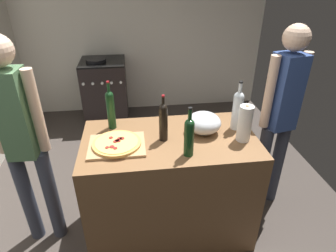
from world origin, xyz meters
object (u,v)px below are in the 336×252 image
person_in_stripes (22,138)px  wine_bottle_green (163,121)px  mixing_bowl (204,123)px  paper_towel_roll (245,123)px  stove (105,91)px  person_in_red (281,112)px  wine_bottle_clear (189,136)px  wine_bottle_dark (111,108)px  wine_bottle_amber (238,109)px  pizza (117,143)px

person_in_stripes → wine_bottle_green: bearing=-2.7°
mixing_bowl → paper_towel_roll: (0.27, -0.15, 0.06)m
mixing_bowl → person_in_stripes: 1.33m
mixing_bowl → wine_bottle_green: 0.34m
wine_bottle_green → person_in_stripes: size_ratio=0.21×
stove → person_in_red: person_in_red is taller
wine_bottle_clear → person_in_red: bearing=26.2°
wine_bottle_dark → person_in_stripes: 0.66m
wine_bottle_amber → wine_bottle_green: wine_bottle_amber is taller
person_in_stripes → pizza: bearing=-8.8°
wine_bottle_amber → person_in_red: size_ratio=0.23×
paper_towel_roll → stove: 2.64m
mixing_bowl → wine_bottle_clear: size_ratio=0.74×
person_in_red → wine_bottle_amber: bearing=-165.0°
wine_bottle_green → person_in_red: (1.02, 0.21, -0.10)m
paper_towel_roll → wine_bottle_dark: size_ratio=0.71×
wine_bottle_amber → person_in_stripes: bearing=-178.2°
pizza → paper_towel_roll: bearing=-1.5°
wine_bottle_amber → stove: wine_bottle_amber is taller
wine_bottle_green → wine_bottle_dark: (-0.38, 0.23, 0.01)m
person_in_red → pizza: bearing=-168.9°
wine_bottle_green → wine_bottle_dark: bearing=148.7°
wine_bottle_amber → person_in_red: bearing=15.0°
paper_towel_roll → wine_bottle_clear: bearing=-162.5°
mixing_bowl → stove: 2.38m
pizza → paper_towel_roll: paper_towel_roll is taller
wine_bottle_green → person_in_stripes: person_in_stripes is taller
pizza → wine_bottle_clear: wine_bottle_clear is taller
pizza → wine_bottle_dark: size_ratio=0.89×
wine_bottle_green → wine_bottle_dark: 0.45m
wine_bottle_green → stove: (-0.61, 2.20, -0.63)m
person_in_stripes → person_in_red: size_ratio=1.01×
stove → wine_bottle_dark: bearing=-83.5°
mixing_bowl → wine_bottle_clear: bearing=-121.2°
pizza → mixing_bowl: bearing=10.5°
pizza → person_in_stripes: person_in_stripes is taller
pizza → paper_towel_roll: (0.93, -0.02, 0.11)m
wine_bottle_amber → wine_bottle_clear: bearing=-144.5°
pizza → wine_bottle_green: size_ratio=0.97×
pizza → wine_bottle_green: wine_bottle_green is taller
wine_bottle_clear → stove: (-0.75, 2.41, -0.62)m
person_in_stripes → wine_bottle_clear: bearing=-12.9°
stove → paper_towel_roll: bearing=-62.3°
person_in_stripes → wine_bottle_amber: bearing=1.8°
mixing_bowl → stove: size_ratio=0.28×
wine_bottle_dark → person_in_stripes: size_ratio=0.23×
mixing_bowl → wine_bottle_clear: 0.34m
wine_bottle_green → wine_bottle_dark: size_ratio=0.92×
pizza → stove: size_ratio=0.37×
pizza → stove: (-0.27, 2.25, -0.50)m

